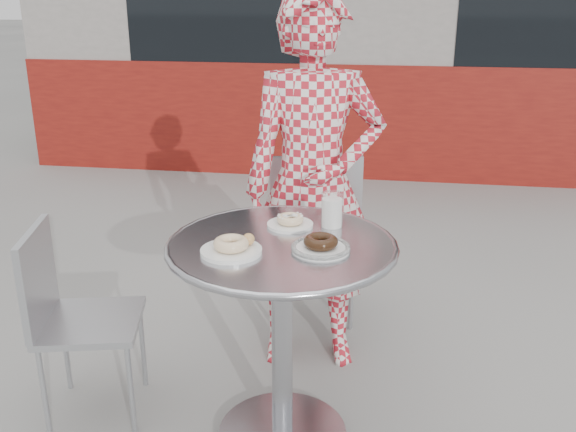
# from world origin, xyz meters

# --- Properties ---
(bistro_table) EXTENTS (0.80, 0.80, 0.81)m
(bistro_table) POSITION_xyz_m (-0.05, 0.04, 0.61)
(bistro_table) COLOR silver
(bistro_table) RESTS_ON ground
(chair_far) EXTENTS (0.50, 0.50, 0.90)m
(chair_far) POSITION_xyz_m (-0.06, 1.04, 0.28)
(chair_far) COLOR #ADB0B5
(chair_far) RESTS_ON ground
(chair_left) EXTENTS (0.45, 0.45, 0.78)m
(chair_left) POSITION_xyz_m (-0.82, 0.09, 0.24)
(chair_left) COLOR #ADB0B5
(chair_left) RESTS_ON ground
(seated_person) EXTENTS (0.66, 0.50, 1.64)m
(seated_person) POSITION_xyz_m (-0.01, 0.64, 0.82)
(seated_person) COLOR #B01B27
(seated_person) RESTS_ON ground
(plate_far) EXTENTS (0.17, 0.17, 0.04)m
(plate_far) POSITION_xyz_m (-0.04, 0.20, 0.82)
(plate_far) COLOR white
(plate_far) RESTS_ON bistro_table
(plate_near) EXTENTS (0.20, 0.20, 0.05)m
(plate_near) POSITION_xyz_m (-0.19, -0.07, 0.82)
(plate_near) COLOR white
(plate_near) RESTS_ON bistro_table
(plate_checker) EXTENTS (0.20, 0.20, 0.05)m
(plate_checker) POSITION_xyz_m (0.09, -0.01, 0.82)
(plate_checker) COLOR white
(plate_checker) RESTS_ON bistro_table
(milk_cup) EXTENTS (0.08, 0.08, 0.13)m
(milk_cup) POSITION_xyz_m (0.10, 0.22, 0.86)
(milk_cup) COLOR white
(milk_cup) RESTS_ON bistro_table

